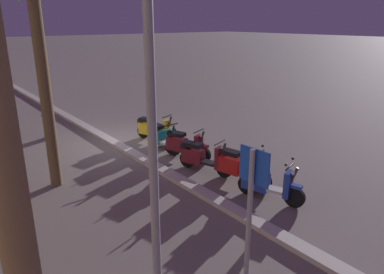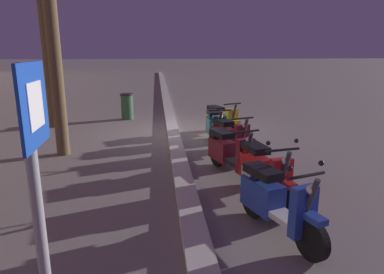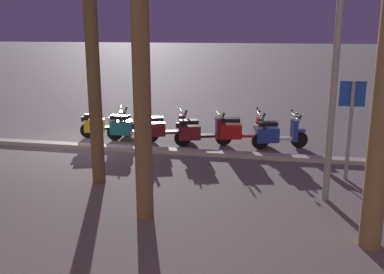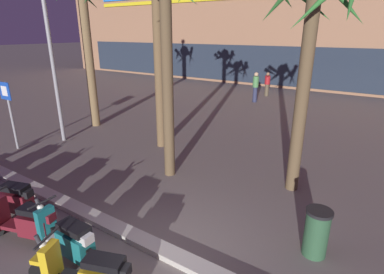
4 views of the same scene
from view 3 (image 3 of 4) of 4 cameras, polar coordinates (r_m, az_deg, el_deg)
name	(u,v)px [view 3 (image 3 of 4)]	position (r m, az deg, el deg)	size (l,w,h in m)	color
ground_plane	(79,146)	(14.24, -14.58, -1.11)	(200.00, 200.00, 0.00)	slate
curb_strip	(75,146)	(14.05, -14.97, -1.09)	(60.00, 0.36, 0.12)	#BCB7AD
scooter_blue_second_in_line	(276,134)	(13.59, 10.86, 0.37)	(1.70, 0.79, 1.17)	black
scooter_red_lead_nearest	(239,131)	(13.82, 6.17, 0.80)	(1.77, 0.66, 1.17)	black
scooter_maroon_tail_end	(198,132)	(13.68, 0.84, 0.69)	(1.77, 0.80, 1.04)	black
scooter_maroon_mid_centre	(163,128)	(14.19, -3.81, 1.14)	(1.72, 0.79, 1.04)	black
scooter_teal_mid_rear	(129,127)	(14.39, -8.28, 1.24)	(1.76, 0.56, 1.04)	black
scooter_yellow_far_back	(103,124)	(15.08, -11.53, 1.63)	(1.76, 0.85, 1.04)	black
crossing_sign	(351,119)	(11.07, 19.98, 2.23)	(0.60, 0.13, 2.40)	#939399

